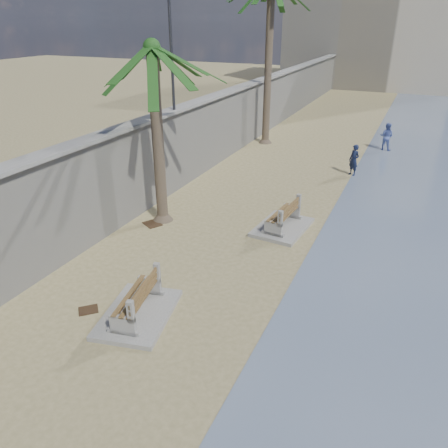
% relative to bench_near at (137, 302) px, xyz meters
% --- Properties ---
extents(ground_plane, '(140.00, 140.00, 0.00)m').
position_rel_bench_near_xyz_m(ground_plane, '(1.27, -3.15, -0.45)').
color(ground_plane, '#97885C').
extents(seawall, '(0.45, 70.00, 3.50)m').
position_rel_bench_near_xyz_m(seawall, '(-3.93, 16.85, 1.30)').
color(seawall, gray).
rests_on(seawall, ground_plane).
extents(wall_cap, '(0.80, 70.00, 0.12)m').
position_rel_bench_near_xyz_m(wall_cap, '(-3.93, 16.85, 3.10)').
color(wall_cap, gray).
rests_on(wall_cap, seawall).
extents(end_building, '(18.00, 12.00, 14.00)m').
position_rel_bench_near_xyz_m(end_building, '(-0.73, 48.85, 6.55)').
color(end_building, '#B7AA93').
rests_on(end_building, ground_plane).
extents(bench_near, '(2.15, 2.75, 1.03)m').
position_rel_bench_near_xyz_m(bench_near, '(0.00, 0.00, 0.00)').
color(bench_near, gray).
rests_on(bench_near, ground_plane).
extents(bench_far, '(1.90, 2.61, 1.03)m').
position_rel_bench_near_xyz_m(bench_far, '(1.91, 6.67, -0.00)').
color(bench_far, gray).
rests_on(bench_far, ground_plane).
extents(palm_mid, '(5.00, 5.00, 7.21)m').
position_rel_bench_near_xyz_m(palm_mid, '(-2.61, 5.53, 5.79)').
color(palm_mid, brown).
rests_on(palm_mid, ground_plane).
extents(streetlight, '(0.28, 0.28, 5.12)m').
position_rel_bench_near_xyz_m(streetlight, '(-3.83, 8.85, 6.19)').
color(streetlight, '#2D2D33').
rests_on(streetlight, wall_cap).
extents(person_a, '(0.78, 0.73, 1.79)m').
position_rel_bench_near_xyz_m(person_a, '(3.27, 14.09, 0.44)').
color(person_a, '#151D3A').
rests_on(person_a, ground_plane).
extents(person_b, '(0.98, 0.83, 1.79)m').
position_rel_bench_near_xyz_m(person_b, '(4.27, 19.65, 0.44)').
color(person_b, '#5364AB').
rests_on(person_b, ground_plane).
extents(debris_c, '(0.87, 0.82, 0.03)m').
position_rel_bench_near_xyz_m(debris_c, '(-2.77, 5.02, -0.44)').
color(debris_c, '#382616').
rests_on(debris_c, ground_plane).
extents(debris_d, '(0.65, 0.65, 0.03)m').
position_rel_bench_near_xyz_m(debris_d, '(-1.38, -0.36, -0.44)').
color(debris_d, '#382616').
rests_on(debris_d, ground_plane).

